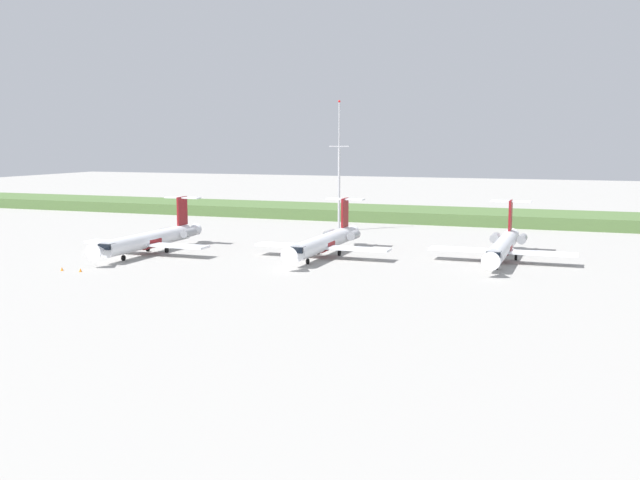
# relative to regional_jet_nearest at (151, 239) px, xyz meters

# --- Properties ---
(ground_plane) EXTENTS (500.00, 500.00, 0.00)m
(ground_plane) POSITION_rel_regional_jet_nearest_xyz_m (28.75, 23.13, -2.54)
(ground_plane) COLOR #9E9B96
(grass_berm) EXTENTS (320.00, 20.00, 2.70)m
(grass_berm) POSITION_rel_regional_jet_nearest_xyz_m (28.75, 67.74, -1.18)
(grass_berm) COLOR #4C6B38
(grass_berm) RESTS_ON ground
(regional_jet_nearest) EXTENTS (22.81, 31.00, 9.00)m
(regional_jet_nearest) POSITION_rel_regional_jet_nearest_xyz_m (0.00, 0.00, 0.00)
(regional_jet_nearest) COLOR silver
(regional_jet_nearest) RESTS_ON ground
(regional_jet_second) EXTENTS (22.81, 31.00, 9.00)m
(regional_jet_second) POSITION_rel_regional_jet_nearest_xyz_m (29.03, 7.11, 0.00)
(regional_jet_second) COLOR silver
(regional_jet_second) RESTS_ON ground
(regional_jet_third) EXTENTS (22.81, 31.00, 9.00)m
(regional_jet_third) POSITION_rel_regional_jet_nearest_xyz_m (57.33, 12.43, 0.00)
(regional_jet_third) COLOR silver
(regional_jet_third) RESTS_ON ground
(antenna_mast) EXTENTS (4.40, 0.50, 27.55)m
(antenna_mast) POSITION_rel_regional_jet_nearest_xyz_m (20.09, 40.73, 8.82)
(antenna_mast) COLOR #B2B2B7
(antenna_mast) RESTS_ON ground
(safety_cone_front_marker) EXTENTS (0.44, 0.44, 0.55)m
(safety_cone_front_marker) POSITION_rel_regional_jet_nearest_xyz_m (-3.18, -18.84, -2.26)
(safety_cone_front_marker) COLOR orange
(safety_cone_front_marker) RESTS_ON ground
(safety_cone_mid_marker) EXTENTS (0.44, 0.44, 0.55)m
(safety_cone_mid_marker) POSITION_rel_regional_jet_nearest_xyz_m (0.01, -18.67, -2.26)
(safety_cone_mid_marker) COLOR orange
(safety_cone_mid_marker) RESTS_ON ground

